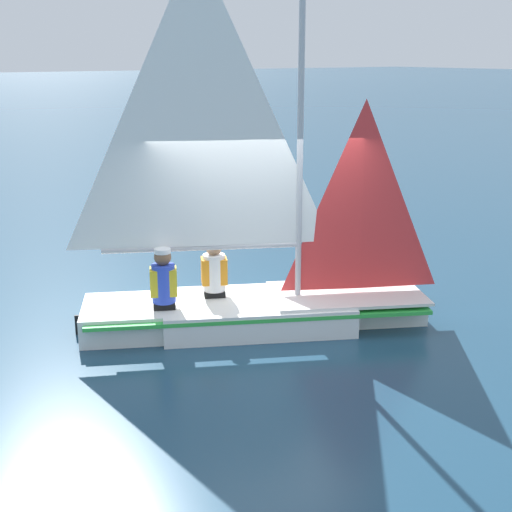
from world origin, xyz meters
The scene contains 4 objects.
ground_plane centered at (0.00, 0.00, 0.00)m, with size 260.00×260.00×0.00m, color navy.
sailboat_main centered at (-0.03, -0.06, 0.74)m, with size 3.12×4.61×4.93m.
sailor_helm centered at (-0.42, -0.39, 0.63)m, with size 0.40×0.42×1.16m.
sailor_crew centered at (-0.38, -1.17, 0.63)m, with size 0.40×0.42×1.16m.
Camera 1 is at (7.51, -4.98, 3.56)m, focal length 50.00 mm.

